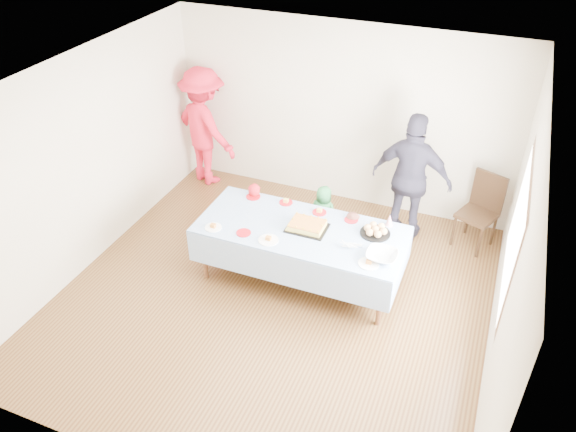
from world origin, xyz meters
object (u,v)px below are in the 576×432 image
at_px(party_table, 301,232).
at_px(adult_left, 205,127).
at_px(birthday_cake, 307,226).
at_px(dining_chair, 482,207).

xyz_separation_m(party_table, adult_left, (-2.27, 1.77, 0.21)).
bearing_deg(birthday_cake, adult_left, 143.39).
xyz_separation_m(party_table, birthday_cake, (0.07, 0.03, 0.10)).
height_order(party_table, adult_left, adult_left).
distance_m(dining_chair, adult_left, 4.25).
height_order(party_table, birthday_cake, birthday_cake).
bearing_deg(party_table, dining_chair, 39.71).
height_order(party_table, dining_chair, dining_chair).
height_order(birthday_cake, adult_left, adult_left).
bearing_deg(adult_left, birthday_cake, 165.90).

